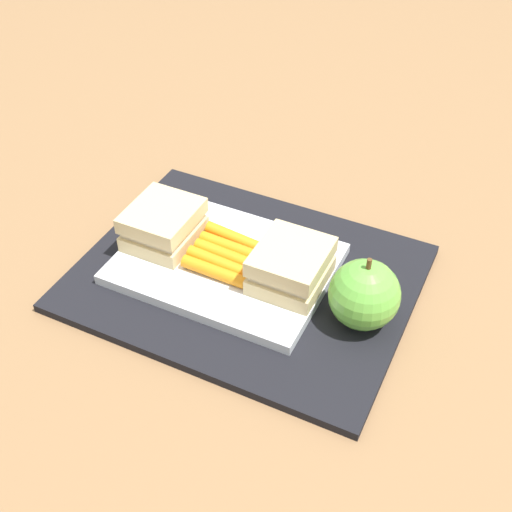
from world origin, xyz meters
TOP-DOWN VIEW (x-y plane):
  - ground_plane at (0.00, 0.00)m, footprint 2.40×2.40m
  - lunchbag_mat at (0.00, 0.00)m, footprint 0.36×0.28m
  - food_tray at (-0.03, 0.00)m, footprint 0.23×0.17m
  - sandwich_half_left at (-0.10, 0.00)m, footprint 0.07×0.08m
  - sandwich_half_right at (0.05, 0.00)m, footprint 0.07×0.08m
  - carrot_sticks_bundle at (-0.02, 0.00)m, footprint 0.08×0.07m
  - apple at (0.14, -0.01)m, footprint 0.07×0.07m

SIDE VIEW (x-z plane):
  - ground_plane at x=0.00m, z-range 0.00..0.00m
  - lunchbag_mat at x=0.00m, z-range 0.00..0.01m
  - food_tray at x=-0.03m, z-range 0.01..0.02m
  - carrot_sticks_bundle at x=-0.02m, z-range 0.02..0.04m
  - sandwich_half_left at x=-0.10m, z-range 0.02..0.07m
  - sandwich_half_right at x=0.05m, z-range 0.02..0.07m
  - apple at x=0.14m, z-range 0.00..0.09m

